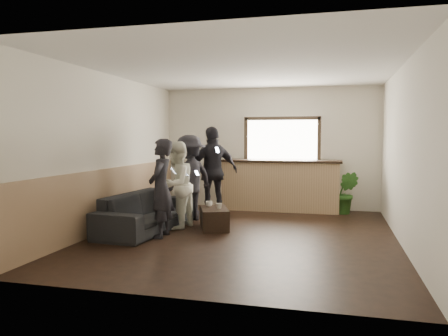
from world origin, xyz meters
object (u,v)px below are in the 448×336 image
(coffee_table, at_px, (214,218))
(sofa, at_px, (147,212))
(potted_plant, at_px, (346,193))
(person_d, at_px, (213,171))
(bar_counter, at_px, (280,182))
(person_c, at_px, (189,178))
(person_a, at_px, (161,188))
(cup_b, at_px, (219,206))
(cup_a, at_px, (209,204))
(person_b, at_px, (176,185))

(coffee_table, bearing_deg, sofa, -159.01)
(potted_plant, distance_m, person_d, 2.91)
(bar_counter, height_order, person_c, bar_counter)
(person_c, distance_m, person_d, 0.72)
(bar_counter, bearing_deg, sofa, -127.11)
(bar_counter, height_order, person_a, bar_counter)
(cup_b, xyz_separation_m, potted_plant, (2.25, 2.20, 0.04))
(sofa, height_order, cup_a, sofa)
(bar_counter, relative_size, potted_plant, 2.93)
(sofa, bearing_deg, bar_counter, -32.03)
(coffee_table, bearing_deg, person_c, 138.43)
(coffee_table, height_order, person_c, person_c)
(cup_a, relative_size, cup_b, 1.16)
(coffee_table, bearing_deg, cup_b, -28.88)
(cup_b, relative_size, potted_plant, 0.12)
(potted_plant, bearing_deg, cup_a, -141.71)
(bar_counter, relative_size, person_d, 1.43)
(cup_a, relative_size, person_a, 0.08)
(coffee_table, xyz_separation_m, cup_a, (-0.14, 0.16, 0.24))
(cup_a, xyz_separation_m, potted_plant, (2.51, 1.98, 0.04))
(potted_plant, height_order, person_d, person_d)
(person_a, xyz_separation_m, person_d, (0.31, 2.10, 0.12))
(cup_a, bearing_deg, cup_b, -40.56)
(cup_b, bearing_deg, person_c, 139.98)
(person_c, bearing_deg, cup_a, 81.01)
(potted_plant, distance_m, person_c, 3.43)
(coffee_table, relative_size, person_c, 0.49)
(bar_counter, xyz_separation_m, person_d, (-1.29, -1.04, 0.30))
(sofa, xyz_separation_m, potted_plant, (3.49, 2.57, 0.13))
(coffee_table, xyz_separation_m, potted_plant, (2.36, 2.14, 0.27))
(cup_a, distance_m, person_d, 1.22)
(sofa, relative_size, coffee_table, 2.72)
(coffee_table, distance_m, person_b, 0.92)
(person_b, distance_m, person_c, 0.74)
(potted_plant, bearing_deg, cup_b, -135.72)
(coffee_table, bearing_deg, person_a, -127.90)
(bar_counter, distance_m, cup_b, 2.49)
(cup_a, bearing_deg, person_a, -117.37)
(coffee_table, relative_size, cup_b, 7.74)
(person_b, xyz_separation_m, person_c, (-0.00, 0.74, 0.06))
(sofa, xyz_separation_m, coffee_table, (1.12, 0.43, -0.15))
(sofa, relative_size, cup_b, 21.06)
(person_c, bearing_deg, coffee_table, 79.21)
(cup_b, relative_size, person_c, 0.06)
(coffee_table, height_order, person_d, person_d)
(coffee_table, xyz_separation_m, person_b, (-0.67, -0.14, 0.61))
(person_b, bearing_deg, person_d, 176.53)
(coffee_table, bearing_deg, potted_plant, 42.12)
(person_a, distance_m, person_c, 1.46)
(person_c, xyz_separation_m, person_d, (0.31, 0.64, 0.09))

